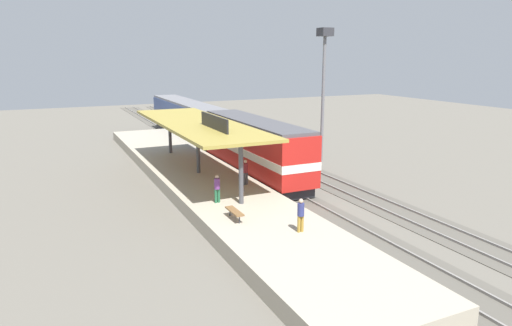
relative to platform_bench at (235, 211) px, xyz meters
name	(u,v)px	position (x,y,z in m)	size (l,w,h in m)	color
ground_plane	(277,175)	(8.00, 10.35, -1.34)	(120.00, 120.00, 0.00)	#666056
track_near	(255,177)	(6.00, 10.35, -1.31)	(3.20, 110.00, 0.16)	#565249
track_far	(305,171)	(10.60, 10.35, -1.31)	(3.20, 110.00, 0.16)	#565249
platform	(199,179)	(1.40, 10.35, -0.89)	(6.00, 44.00, 0.90)	#A89E89
station_canopy	(198,124)	(1.40, 10.25, 3.19)	(5.20, 18.00, 4.70)	#47474C
platform_bench	(235,211)	(0.00, 0.00, 0.00)	(0.44, 1.70, 0.50)	#333338
locomotive	(255,148)	(6.00, 10.36, 1.07)	(2.93, 14.43, 4.44)	#28282D
passenger_carriage_single	(187,120)	(6.00, 28.36, 0.97)	(2.90, 20.00, 4.24)	#28282D
light_mast	(324,67)	(13.80, 12.84, 7.05)	(1.10, 1.10, 11.70)	slate
person_waiting	(245,171)	(3.27, 5.95, 0.51)	(0.34, 0.34, 1.71)	#4C4C51
person_walking	(301,213)	(2.27, -3.01, 0.51)	(0.34, 0.34, 1.71)	olive
person_boarding	(217,187)	(0.18, 3.08, 0.51)	(0.34, 0.34, 1.71)	#23603D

